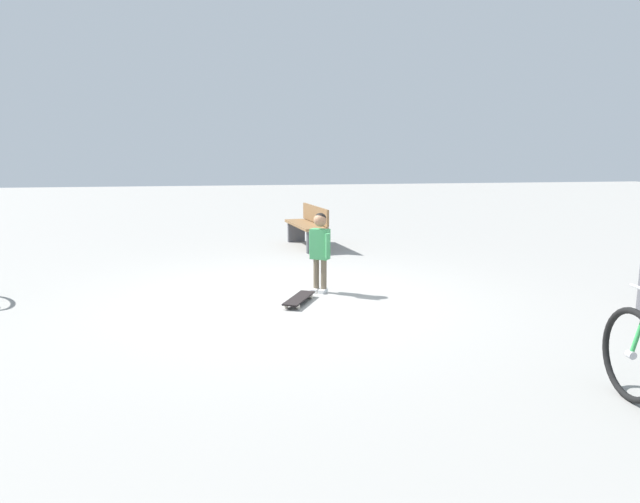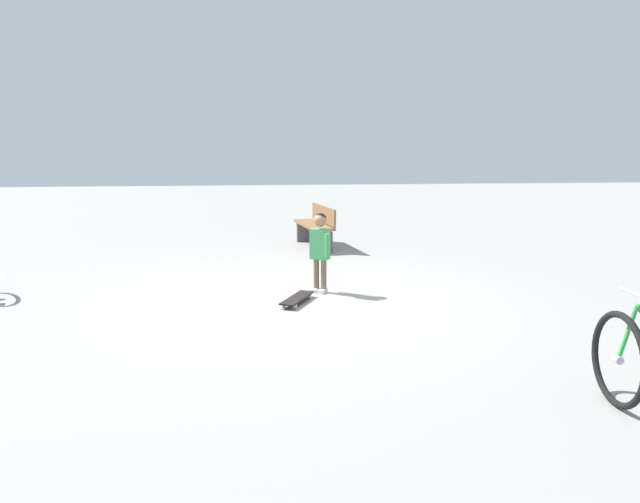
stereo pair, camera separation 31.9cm
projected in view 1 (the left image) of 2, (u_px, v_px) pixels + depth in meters
ground_plane at (290, 299)px, 7.17m from camera, size 50.00×50.00×0.00m
child_person at (320, 244)px, 7.43m from camera, size 0.28×0.37×1.06m
skateboard at (299, 298)px, 6.98m from camera, size 0.49×0.73×0.07m
street_bench at (308, 226)px, 11.06m from camera, size 0.65×1.64×0.80m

